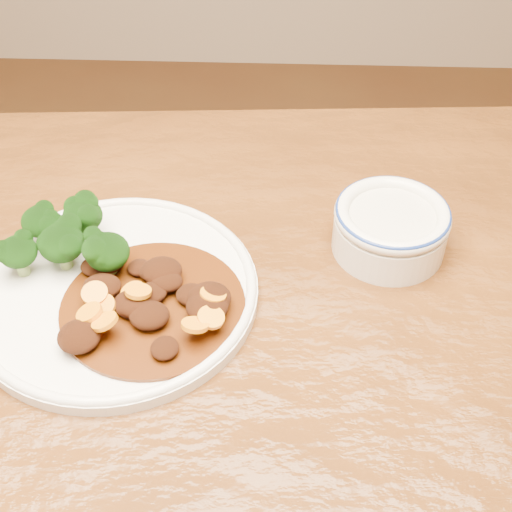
{
  "coord_description": "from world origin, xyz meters",
  "views": [
    {
      "loc": [
        0.09,
        -0.46,
        1.32
      ],
      "look_at": [
        0.07,
        0.12,
        0.77
      ],
      "focal_mm": 50.0,
      "sensor_mm": 36.0,
      "label": 1
    }
  ],
  "objects": [
    {
      "name": "dinner_plate",
      "position": [
        -0.08,
        0.07,
        0.76
      ],
      "size": [
        0.31,
        0.31,
        0.02
      ],
      "rotation": [
        0.0,
        0.0,
        0.4
      ],
      "color": "white",
      "rests_on": "dining_table"
    },
    {
      "name": "mince_stew",
      "position": [
        -0.04,
        0.04,
        0.78
      ],
      "size": [
        0.19,
        0.19,
        0.04
      ],
      "color": "#421C07",
      "rests_on": "dinner_plate"
    },
    {
      "name": "broccoli_florets",
      "position": [
        -0.14,
        0.11,
        0.8
      ],
      "size": [
        0.14,
        0.11,
        0.05
      ],
      "color": "#82A153",
      "rests_on": "dinner_plate"
    },
    {
      "name": "dining_table",
      "position": [
        -0.0,
        0.0,
        0.67
      ],
      "size": [
        1.55,
        0.99,
        0.75
      ],
      "rotation": [
        0.0,
        0.0,
        0.06
      ],
      "color": "#5C3110",
      "rests_on": "ground"
    },
    {
      "name": "dip_bowl",
      "position": [
        0.22,
        0.16,
        0.78
      ],
      "size": [
        0.13,
        0.13,
        0.06
      ],
      "rotation": [
        0.0,
        0.0,
        0.13
      ],
      "color": "silver",
      "rests_on": "dining_table"
    }
  ]
}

